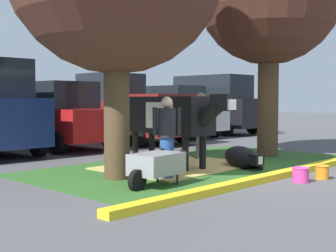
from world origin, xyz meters
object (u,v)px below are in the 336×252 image
at_px(bucket_pink, 301,174).
at_px(suv_dark_grey, 212,104).
at_px(calf_lying, 242,157).
at_px(sedan_silver, 172,112).
at_px(wheelbarrow, 156,165).
at_px(sedan_red, 58,116).
at_px(cow_holstein, 170,116).
at_px(bucket_orange, 322,172).
at_px(person_visitor_near, 201,123).
at_px(pickup_truck_maroon, 126,110).
at_px(person_handler, 167,135).

distance_m(bucket_pink, suv_dark_grey, 12.07).
distance_m(calf_lying, sedan_silver, 8.61).
distance_m(wheelbarrow, sedan_red, 7.09).
xyz_separation_m(cow_holstein, bucket_pink, (0.34, -2.91, -1.00)).
xyz_separation_m(bucket_orange, suv_dark_grey, (7.82, 8.73, 1.13)).
bearing_deg(person_visitor_near, sedan_silver, 49.08).
relative_size(calf_lying, suv_dark_grey, 0.28).
bearing_deg(cow_holstein, pickup_truck_maroon, 57.38).
bearing_deg(cow_holstein, calf_lying, -49.99).
bearing_deg(bucket_orange, cow_holstein, 106.84).
bearing_deg(wheelbarrow, person_handler, 29.48).
relative_size(cow_holstein, person_visitor_near, 1.88).
distance_m(cow_holstein, suv_dark_grey, 10.43).
xyz_separation_m(wheelbarrow, sedan_red, (2.41, 6.64, 0.60)).
xyz_separation_m(wheelbarrow, bucket_orange, (2.73, -1.69, -0.25)).
bearing_deg(bucket_pink, wheelbarrow, 143.94).
bearing_deg(wheelbarrow, person_visitor_near, 27.86).
bearing_deg(person_visitor_near, bucket_orange, -100.93).
relative_size(cow_holstein, suv_dark_grey, 0.67).
height_order(bucket_orange, suv_dark_grey, suv_dark_grey).
distance_m(person_visitor_near, bucket_orange, 3.64).
bearing_deg(calf_lying, bucket_orange, -92.19).
bearing_deg(sedan_red, suv_dark_grey, 2.77).
bearing_deg(cow_holstein, suv_dark_grey, 33.04).
relative_size(calf_lying, bucket_orange, 4.89).
distance_m(wheelbarrow, suv_dark_grey, 12.71).
distance_m(person_handler, bucket_orange, 3.00).
distance_m(person_visitor_near, pickup_truck_maroon, 5.34).
height_order(person_visitor_near, wheelbarrow, person_visitor_near).
xyz_separation_m(cow_holstein, sedan_red, (0.61, 5.29, -0.15)).
relative_size(person_visitor_near, sedan_red, 0.37).
bearing_deg(person_visitor_near, sedan_red, 101.55).
distance_m(cow_holstein, person_visitor_near, 1.67).
relative_size(person_handler, person_visitor_near, 0.93).
distance_m(person_handler, bucket_pink, 2.53).
bearing_deg(bucket_orange, pickup_truck_maroon, 73.22).
bearing_deg(wheelbarrow, suv_dark_grey, 33.72).
bearing_deg(suv_dark_grey, person_visitor_near, -143.74).
xyz_separation_m(calf_lying, sedan_silver, (5.14, 6.86, 0.75)).
bearing_deg(person_handler, sedan_red, 74.51).
height_order(person_handler, sedan_red, sedan_red).
bearing_deg(wheelbarrow, pickup_truck_maroon, 52.11).
xyz_separation_m(cow_holstein, person_handler, (-1.13, -0.97, -0.31)).
bearing_deg(person_handler, wheelbarrow, -150.52).
bearing_deg(suv_dark_grey, sedan_silver, -179.91).
relative_size(bucket_orange, suv_dark_grey, 0.06).
height_order(person_handler, bucket_orange, person_handler).
bearing_deg(bucket_pink, sedan_silver, 56.00).
xyz_separation_m(person_handler, bucket_pink, (1.47, -1.94, -0.68)).
bearing_deg(bucket_pink, person_visitor_near, 69.45).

